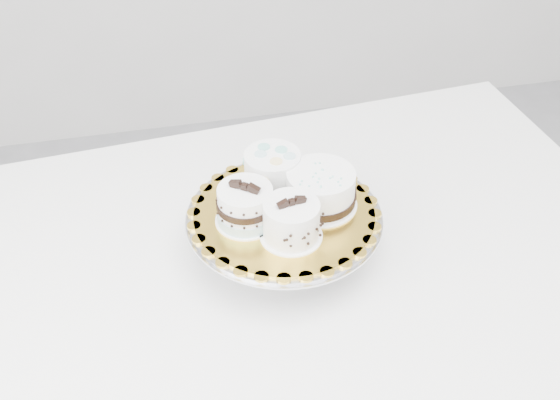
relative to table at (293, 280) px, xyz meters
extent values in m
cube|color=white|center=(0.00, 0.00, 0.05)|extent=(1.37, 0.98, 0.04)
cube|color=white|center=(0.56, 0.44, -0.33)|extent=(0.05, 0.05, 0.71)
cylinder|color=gray|center=(-0.02, 0.00, 0.08)|extent=(0.15, 0.15, 0.01)
cylinder|color=gray|center=(-0.02, 0.00, 0.11)|extent=(0.10, 0.10, 0.08)
cylinder|color=silver|center=(-0.02, 0.00, 0.16)|extent=(0.33, 0.33, 0.01)
cylinder|color=silver|center=(-0.02, 0.00, 0.15)|extent=(0.34, 0.34, 0.00)
cylinder|color=gold|center=(-0.02, 0.00, 0.16)|extent=(0.40, 0.40, 0.00)
cylinder|color=white|center=(-0.02, -0.06, 0.17)|extent=(0.10, 0.10, 0.00)
cylinder|color=white|center=(-0.02, -0.06, 0.20)|extent=(0.11, 0.11, 0.06)
cylinder|color=white|center=(-0.08, 0.00, 0.17)|extent=(0.10, 0.10, 0.00)
cylinder|color=white|center=(-0.08, 0.00, 0.20)|extent=(0.13, 0.13, 0.06)
cylinder|color=#A7CFD3|center=(-0.08, 0.00, 0.18)|extent=(0.10, 0.10, 0.02)
cylinder|color=black|center=(-0.08, 0.00, 0.20)|extent=(0.10, 0.10, 0.01)
cylinder|color=white|center=(-0.02, 0.07, 0.17)|extent=(0.11, 0.11, 0.00)
cylinder|color=white|center=(-0.02, 0.07, 0.20)|extent=(0.11, 0.11, 0.07)
cylinder|color=white|center=(0.05, 0.01, 0.17)|extent=(0.13, 0.13, 0.00)
cylinder|color=white|center=(0.05, 0.01, 0.20)|extent=(0.14, 0.14, 0.06)
cylinder|color=black|center=(0.05, 0.01, 0.18)|extent=(0.12, 0.12, 0.01)
camera|label=1|loc=(-0.22, -0.88, 0.94)|focal=45.00mm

